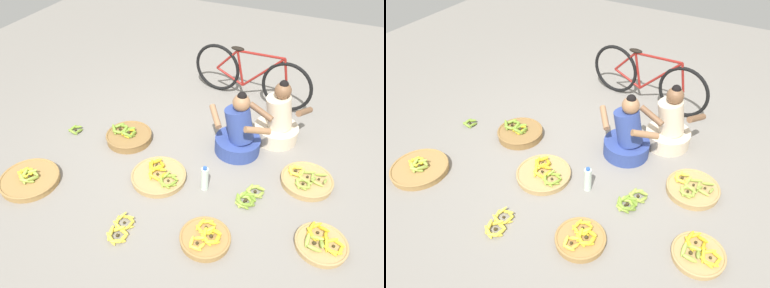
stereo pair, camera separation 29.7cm
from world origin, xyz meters
The scene contains 14 objects.
ground_plane centered at (0.00, 0.00, 0.00)m, with size 10.00×10.00×0.00m, color gray.
vendor_woman_front centered at (0.35, 0.30, 0.25)m, with size 0.75×0.52×0.79m.
vendor_woman_behind centered at (0.70, 0.71, 0.25)m, with size 0.68×0.53×0.79m.
bicycle_leaning centered at (0.12, 1.44, 0.36)m, with size 1.69×0.27×0.73m.
banana_basket_back_center centered at (0.50, -1.03, 0.05)m, with size 0.46×0.46×0.15m.
banana_basket_mid_right centered at (-1.47, -1.09, 0.05)m, with size 0.61×0.61×0.15m.
banana_basket_front_left centered at (-0.90, -0.05, 0.06)m, with size 0.55×0.55×0.18m.
banana_basket_front_right centered at (1.46, -0.66, 0.04)m, with size 0.47×0.47×0.14m.
banana_basket_back_left centered at (-0.26, -0.49, 0.04)m, with size 0.59×0.59×0.15m.
banana_basket_mid_left centered at (1.19, 0.08, 0.05)m, with size 0.54×0.54×0.14m.
loose_bananas_front_center centered at (-1.60, -0.17, 0.03)m, with size 0.16×0.17×0.08m.
loose_bananas_back_right centered at (0.71, -0.38, 0.03)m, with size 0.27×0.39×0.10m.
loose_bananas_near_bicycle centered at (-0.25, -1.25, 0.03)m, with size 0.25×0.37×0.10m.
water_bottle centered at (0.24, -0.42, 0.14)m, with size 0.08×0.08×0.29m.
Camera 2 is at (1.50, -2.83, 2.80)m, focal length 34.96 mm.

